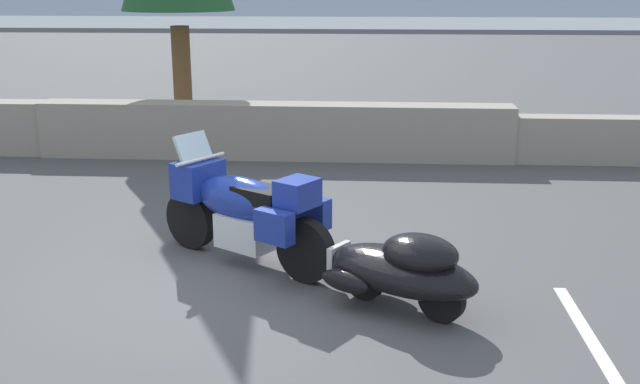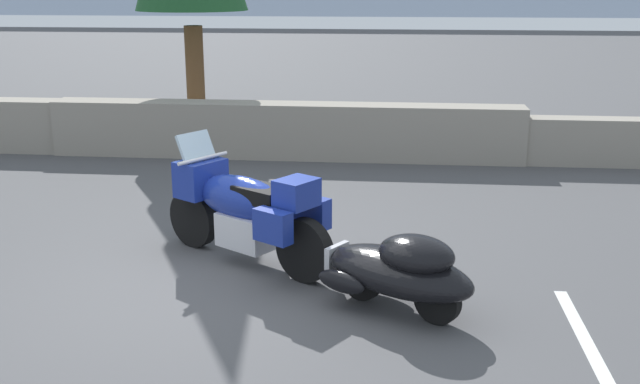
# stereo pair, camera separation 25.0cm
# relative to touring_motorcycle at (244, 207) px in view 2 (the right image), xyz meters

# --- Properties ---
(ground_plane) EXTENTS (80.00, 80.00, 0.00)m
(ground_plane) POSITION_rel_touring_motorcycle_xyz_m (-0.29, -0.78, -0.62)
(ground_plane) COLOR #4C4C4F
(stone_guard_wall) EXTENTS (24.00, 0.60, 0.93)m
(stone_guard_wall) POSITION_rel_touring_motorcycle_xyz_m (-1.10, 4.94, -0.18)
(stone_guard_wall) COLOR gray
(stone_guard_wall) RESTS_ON ground
(touring_motorcycle) EXTENTS (2.01, 1.49, 1.33)m
(touring_motorcycle) POSITION_rel_touring_motorcycle_xyz_m (0.00, 0.00, 0.00)
(touring_motorcycle) COLOR black
(touring_motorcycle) RESTS_ON ground
(car_shaped_trailer) EXTENTS (2.04, 1.51, 0.76)m
(car_shaped_trailer) POSITION_rel_touring_motorcycle_xyz_m (1.64, -1.08, -0.21)
(car_shaped_trailer) COLOR black
(car_shaped_trailer) RESTS_ON ground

